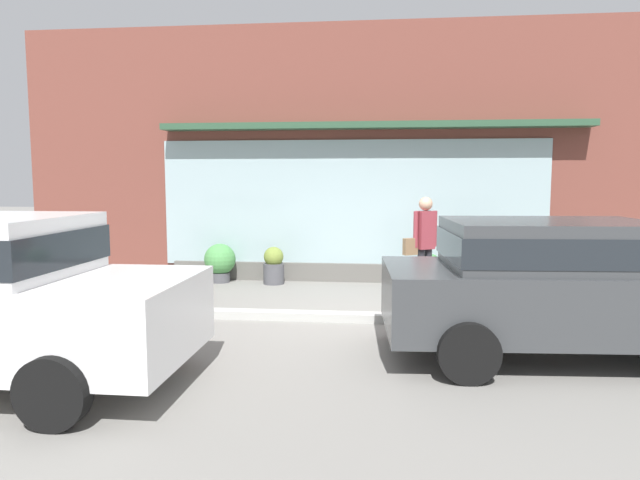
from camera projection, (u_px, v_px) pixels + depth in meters
name	position (u px, v px, depth m)	size (l,w,h in m)	color
ground_plane	(364.00, 318.00, 8.39)	(60.00, 60.00, 0.00)	gray
curb_strip	(364.00, 317.00, 8.18)	(14.00, 0.24, 0.12)	#B2B2AD
storefront	(371.00, 157.00, 11.27)	(14.00, 0.81, 5.00)	brown
fire_hydrant	(473.00, 279.00, 9.04)	(0.38, 0.34, 0.91)	#B2B2B7
pedestrian_with_handbag	(424.00, 240.00, 9.65)	(0.58, 0.39, 1.72)	#232328
parked_car_dark_gray	(559.00, 281.00, 6.44)	(4.11, 2.12, 1.57)	#383A3D
potted_plant_doorstep	(220.00, 261.00, 11.25)	(0.61, 0.61, 0.76)	#4C4C51
potted_plant_window_right	(489.00, 270.00, 10.59)	(0.37, 0.37, 0.62)	#B7B2A3
potted_plant_near_hydrant	(431.00, 268.00, 10.57)	(0.40, 0.40, 0.65)	#4C4C51
potted_plant_by_entrance	(274.00, 266.00, 11.08)	(0.40, 0.40, 0.72)	#4C4C51
potted_plant_corner_tall	(540.00, 261.00, 10.19)	(0.30, 0.30, 1.17)	#33473D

